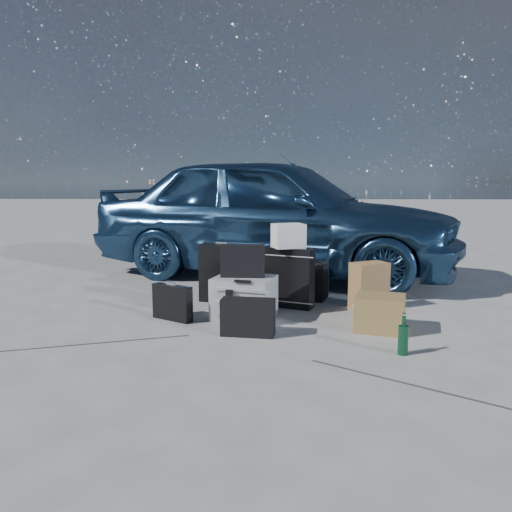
{
  "coord_description": "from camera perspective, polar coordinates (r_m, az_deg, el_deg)",
  "views": [
    {
      "loc": [
        -0.03,
        -3.9,
        1.17
      ],
      "look_at": [
        -0.18,
        0.85,
        0.46
      ],
      "focal_mm": 35.0,
      "sensor_mm": 36.0,
      "label": 1
    }
  ],
  "objects": [
    {
      "name": "messenger_bag",
      "position": [
        3.84,
        -0.93,
        -7.0
      ],
      "size": [
        0.42,
        0.2,
        0.28
      ],
      "primitive_type": "cube",
      "rotation": [
        0.0,
        0.0,
        -0.13
      ],
      "color": "black",
      "rests_on": "ground"
    },
    {
      "name": "flat_box_black",
      "position": [
        5.06,
        3.9,
        0.42
      ],
      "size": [
        0.34,
        0.28,
        0.06
      ],
      "primitive_type": "cube",
      "rotation": [
        0.0,
        0.0,
        -0.27
      ],
      "color": "black",
      "rests_on": "flat_box_white"
    },
    {
      "name": "laptop_bag",
      "position": [
        4.24,
        -1.54,
        -0.57
      ],
      "size": [
        0.38,
        0.11,
        0.28
      ],
      "primitive_type": "cube",
      "rotation": [
        0.0,
        0.0,
        -0.03
      ],
      "color": "black",
      "rests_on": "pelican_case"
    },
    {
      "name": "suitcase_left",
      "position": [
        4.88,
        -3.87,
        -1.96
      ],
      "size": [
        0.46,
        0.27,
        0.57
      ],
      "primitive_type": "cube",
      "rotation": [
        0.0,
        0.0,
        -0.26
      ],
      "color": "black",
      "rests_on": "ground"
    },
    {
      "name": "pelican_case",
      "position": [
        4.31,
        -1.35,
        -4.77
      ],
      "size": [
        0.59,
        0.52,
        0.36
      ],
      "primitive_type": "cube",
      "rotation": [
        0.0,
        0.0,
        -0.27
      ],
      "color": "#ADAFB2",
      "rests_on": "ground"
    },
    {
      "name": "ground",
      "position": [
        4.07,
        2.13,
        -8.2
      ],
      "size": [
        60.0,
        60.0,
        0.0
      ],
      "primitive_type": "plane",
      "color": "#A8A8A3",
      "rests_on": "ground"
    },
    {
      "name": "green_bottle",
      "position": [
        3.57,
        16.48,
        -8.65
      ],
      "size": [
        0.08,
        0.08,
        0.28
      ],
      "primitive_type": "cylinder",
      "rotation": [
        0.0,
        0.0,
        -0.16
      ],
      "color": "#0C321C",
      "rests_on": "ground"
    },
    {
      "name": "car",
      "position": [
        6.2,
        2.16,
        4.67
      ],
      "size": [
        4.77,
        3.11,
        1.51
      ],
      "primitive_type": "imported",
      "rotation": [
        0.0,
        0.0,
        1.25
      ],
      "color": "#2E5883",
      "rests_on": "ground"
    },
    {
      "name": "white_carton",
      "position": [
        4.62,
        3.72,
        2.32
      ],
      "size": [
        0.33,
        0.29,
        0.22
      ],
      "primitive_type": "cube",
      "rotation": [
        0.0,
        0.0,
        0.3
      ],
      "color": "white",
      "rests_on": "suitcase_right"
    },
    {
      "name": "suitcase_right",
      "position": [
        4.68,
        3.71,
        -2.44
      ],
      "size": [
        0.5,
        0.34,
        0.56
      ],
      "primitive_type": "cube",
      "rotation": [
        0.0,
        0.0,
        -0.39
      ],
      "color": "black",
      "rests_on": "ground"
    },
    {
      "name": "kraft_bag",
      "position": [
        4.72,
        12.78,
        -3.35
      ],
      "size": [
        0.38,
        0.32,
        0.43
      ],
      "primitive_type": "cube",
      "rotation": [
        0.0,
        0.0,
        0.46
      ],
      "color": "#976B41",
      "rests_on": "ground"
    },
    {
      "name": "duffel_bag",
      "position": [
        5.1,
        4.01,
        -2.71
      ],
      "size": [
        0.78,
        0.51,
        0.36
      ],
      "primitive_type": "cube",
      "rotation": [
        0.0,
        0.0,
        -0.3
      ],
      "color": "black",
      "rests_on": "ground"
    },
    {
      "name": "cardboard_box",
      "position": [
        4.09,
        13.97,
        -6.33
      ],
      "size": [
        0.45,
        0.42,
        0.28
      ],
      "primitive_type": "cube",
      "rotation": [
        0.0,
        0.0,
        -0.29
      ],
      "color": "olive",
      "rests_on": "ground"
    },
    {
      "name": "flat_box_white",
      "position": [
        5.08,
        4.08,
        -0.3
      ],
      "size": [
        0.46,
        0.39,
        0.07
      ],
      "primitive_type": "cube",
      "rotation": [
        0.0,
        0.0,
        0.26
      ],
      "color": "white",
      "rests_on": "duffel_bag"
    },
    {
      "name": "briefcase",
      "position": [
        4.31,
        -9.54,
        -5.27
      ],
      "size": [
        0.37,
        0.28,
        0.3
      ],
      "primitive_type": "cube",
      "rotation": [
        0.0,
        0.0,
        -0.55
      ],
      "color": "black",
      "rests_on": "ground"
    },
    {
      "name": "plastic_bag",
      "position": [
        4.45,
        13.08,
        -5.75
      ],
      "size": [
        0.37,
        0.33,
        0.18
      ],
      "primitive_type": "ellipsoid",
      "rotation": [
        0.0,
        0.0,
        -0.16
      ],
      "color": "#B9BABF",
      "rests_on": "ground"
    }
  ]
}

